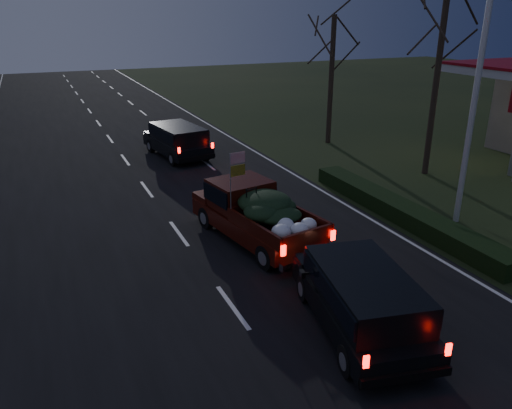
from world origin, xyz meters
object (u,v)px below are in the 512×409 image
object	(u,v)px
light_pole	(480,65)
rear_suv	(362,296)
pickup_truck	(255,211)
lead_suv	(178,138)

from	to	relation	value
light_pole	rear_suv	size ratio (longest dim) A/B	1.88
light_pole	pickup_truck	size ratio (longest dim) A/B	1.66
pickup_truck	lead_suv	bearing A→B (deg)	77.91
pickup_truck	lead_suv	world-z (taller)	pickup_truck
rear_suv	lead_suv	bearing A→B (deg)	100.62
light_pole	lead_suv	xyz separation A→B (m)	(-6.82, 12.47, -4.46)
pickup_truck	lead_suv	size ratio (longest dim) A/B	1.11
lead_suv	pickup_truck	bearing A→B (deg)	-100.14
lead_suv	rear_suv	distance (m)	16.68
light_pole	pickup_truck	bearing A→B (deg)	168.11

